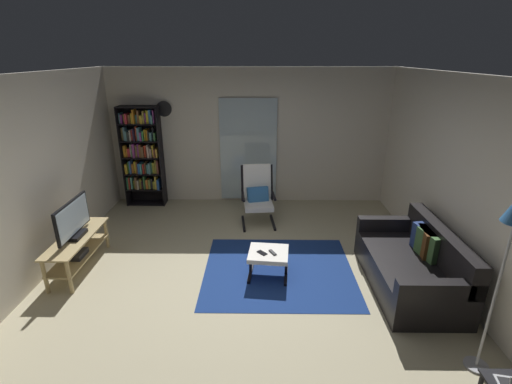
# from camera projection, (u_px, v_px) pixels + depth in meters

# --- Properties ---
(ground_plane) EXTENTS (7.02, 7.02, 0.00)m
(ground_plane) POSITION_uv_depth(u_px,v_px,m) (243.00, 280.00, 4.87)
(ground_plane) COLOR tan
(wall_back) EXTENTS (5.60, 0.06, 2.60)m
(wall_back) POSITION_uv_depth(u_px,v_px,m) (249.00, 137.00, 7.12)
(wall_back) COLOR beige
(wall_back) RESTS_ON ground
(wall_left) EXTENTS (0.06, 6.00, 2.60)m
(wall_left) POSITION_uv_depth(u_px,v_px,m) (19.00, 187.00, 4.44)
(wall_left) COLOR beige
(wall_left) RESTS_ON ground
(wall_right) EXTENTS (0.06, 6.00, 2.60)m
(wall_right) POSITION_uv_depth(u_px,v_px,m) (468.00, 189.00, 4.38)
(wall_right) COLOR beige
(wall_right) RESTS_ON ground
(glass_door_panel) EXTENTS (1.10, 0.01, 2.00)m
(glass_door_panel) POSITION_uv_depth(u_px,v_px,m) (248.00, 151.00, 7.15)
(glass_door_panel) COLOR silver
(area_rug) EXTENTS (2.04, 1.80, 0.01)m
(area_rug) POSITION_uv_depth(u_px,v_px,m) (279.00, 270.00, 5.08)
(area_rug) COLOR navy
(area_rug) RESTS_ON ground
(tv_stand) EXTENTS (0.40, 1.27, 0.49)m
(tv_stand) POSITION_uv_depth(u_px,v_px,m) (78.00, 248.00, 5.03)
(tv_stand) COLOR tan
(tv_stand) RESTS_ON ground
(television) EXTENTS (0.20, 0.84, 0.51)m
(television) POSITION_uv_depth(u_px,v_px,m) (73.00, 221.00, 4.91)
(television) COLOR black
(television) RESTS_ON tv_stand
(bookshelf_near_tv) EXTENTS (0.74, 0.30, 1.92)m
(bookshelf_near_tv) POSITION_uv_depth(u_px,v_px,m) (142.00, 153.00, 7.03)
(bookshelf_near_tv) COLOR black
(bookshelf_near_tv) RESTS_ON ground
(leather_sofa) EXTENTS (0.91, 1.74, 0.80)m
(leather_sofa) POSITION_uv_depth(u_px,v_px,m) (413.00, 265.00, 4.66)
(leather_sofa) COLOR black
(leather_sofa) RESTS_ON ground
(lounge_armchair) EXTENTS (0.62, 0.70, 1.02)m
(lounge_armchair) POSITION_uv_depth(u_px,v_px,m) (258.00, 194.00, 6.39)
(lounge_armchair) COLOR black
(lounge_armchair) RESTS_ON ground
(ottoman) EXTENTS (0.56, 0.53, 0.36)m
(ottoman) POSITION_uv_depth(u_px,v_px,m) (268.00, 256.00, 4.88)
(ottoman) COLOR white
(ottoman) RESTS_ON ground
(tv_remote) EXTENTS (0.10, 0.15, 0.02)m
(tv_remote) POSITION_uv_depth(u_px,v_px,m) (273.00, 252.00, 4.82)
(tv_remote) COLOR black
(tv_remote) RESTS_ON ottoman
(cell_phone) EXTENTS (0.15, 0.15, 0.01)m
(cell_phone) POSITION_uv_depth(u_px,v_px,m) (262.00, 253.00, 4.82)
(cell_phone) COLOR black
(cell_phone) RESTS_ON ottoman
(wall_clock) EXTENTS (0.29, 0.03, 0.29)m
(wall_clock) POSITION_uv_depth(u_px,v_px,m) (164.00, 109.00, 6.88)
(wall_clock) COLOR silver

